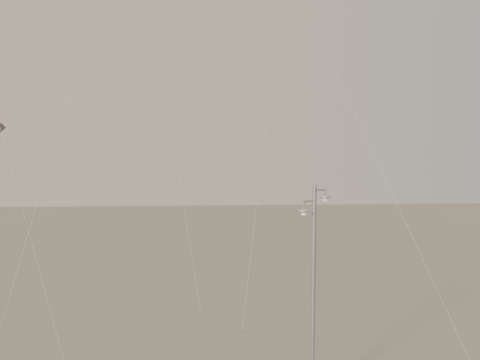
{
  "coord_description": "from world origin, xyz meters",
  "views": [
    {
      "loc": [
        0.09,
        -27.99,
        11.68
      ],
      "look_at": [
        2.53,
        5.0,
        9.37
      ],
      "focal_mm": 50.0,
      "sensor_mm": 36.0,
      "label": 1
    }
  ],
  "objects": [
    {
      "name": "street_lamp",
      "position": [
        5.35,
        0.11,
        5.06
      ],
      "size": [
        1.52,
        0.97,
        9.49
      ],
      "color": "#92949A",
      "rests_on": "ground"
    },
    {
      "name": "kite_4",
      "position": [
        7.48,
        11.56,
        17.76
      ],
      "size": [
        8.4,
        13.98,
        24.36
      ],
      "rotation": [
        0.0,
        0.0,
        1.85
      ],
      "color": "#2C2625",
      "rests_on": "ground"
    },
    {
      "name": "kite_1",
      "position": [
        -5.63,
        10.09,
        17.26
      ],
      "size": [
        5.9,
        7.44,
        23.32
      ],
      "rotation": [
        0.0,
        0.0,
        -0.53
      ],
      "color": "#2C2625",
      "rests_on": "ground"
    }
  ]
}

